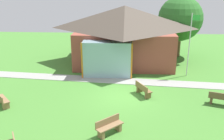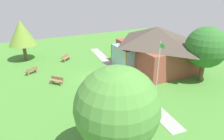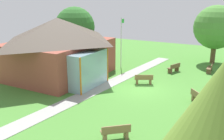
# 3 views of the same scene
# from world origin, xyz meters

# --- Properties ---
(ground_plane) EXTENTS (44.00, 44.00, 0.00)m
(ground_plane) POSITION_xyz_m (0.00, 0.00, 0.00)
(ground_plane) COLOR #478433
(pavilion) EXTENTS (9.57, 8.71, 5.22)m
(pavilion) POSITION_xyz_m (-0.14, 7.77, 2.72)
(pavilion) COLOR brown
(pavilion) RESTS_ON ground_plane
(footpath) EXTENTS (22.41, 3.33, 0.03)m
(footpath) POSITION_xyz_m (0.00, 2.76, 0.01)
(footpath) COLOR #999993
(footpath) RESTS_ON ground_plane
(flagpole) EXTENTS (0.64, 0.08, 5.03)m
(flagpole) POSITION_xyz_m (5.08, 4.28, 2.79)
(flagpole) COLOR silver
(flagpole) RESTS_ON ground_plane
(bench_rear_near_path) EXTENTS (1.09, 1.53, 0.84)m
(bench_rear_near_path) POSITION_xyz_m (1.30, 0.24, 0.40)
(bench_rear_near_path) COLOR brown
(bench_rear_near_path) RESTS_ON ground_plane
(bench_lawn_far_right) EXTENTS (1.52, 0.53, 0.84)m
(bench_lawn_far_right) POSITION_xyz_m (7.63, -3.95, 0.40)
(bench_lawn_far_right) COLOR brown
(bench_lawn_far_right) RESTS_ON ground_plane
(bench_mid_right) EXTENTS (1.56, 0.91, 0.84)m
(bench_mid_right) POSITION_xyz_m (6.05, -0.92, 0.40)
(bench_mid_right) COLOR brown
(bench_mid_right) RESTS_ON ground_plane
(bench_front_center) EXTENTS (1.40, 1.35, 0.84)m
(bench_front_center) POSITION_xyz_m (-0.64, -4.52, 0.40)
(bench_front_center) COLOR olive
(bench_front_center) RESTS_ON ground_plane
(bench_mid_left) EXTENTS (1.33, 1.41, 0.84)m
(bench_mid_left) POSITION_xyz_m (-7.44, -1.84, 0.40)
(bench_mid_left) COLOR olive
(bench_mid_left) RESTS_ON ground_plane
(tree_behind_pavilion_right) EXTENTS (4.36, 4.36, 5.98)m
(tree_behind_pavilion_right) POSITION_xyz_m (5.33, 10.14, 3.78)
(tree_behind_pavilion_right) COLOR brown
(tree_behind_pavilion_right) RESTS_ON ground_plane
(tree_far_east) EXTENTS (4.58, 4.58, 6.18)m
(tree_far_east) POSITION_xyz_m (11.49, -3.57, 3.88)
(tree_far_east) COLOR brown
(tree_far_east) RESTS_ON ground_plane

